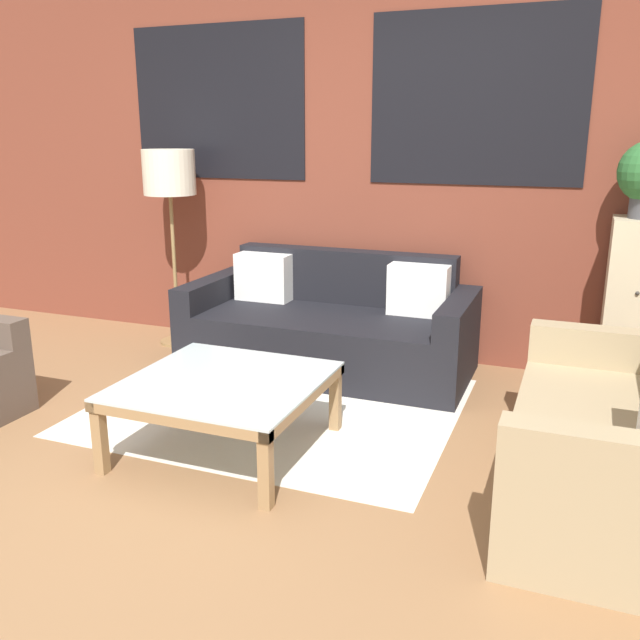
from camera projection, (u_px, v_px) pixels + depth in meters
name	position (u px, v px, depth m)	size (l,w,h in m)	color
ground_plane	(153.00, 500.00, 3.03)	(16.00, 16.00, 0.00)	#8E6642
wall_back_brick	(340.00, 158.00, 4.84)	(8.40, 0.09, 2.80)	brown
rug	(277.00, 406.00, 4.07)	(2.10, 1.74, 0.00)	silver
couch_dark	(330.00, 329.00, 4.67)	(1.93, 0.88, 0.78)	black
settee_vintage	(623.00, 442.00, 2.89)	(0.80, 1.48, 0.92)	tan
coffee_table	(225.00, 389.00, 3.42)	(0.95, 0.95, 0.39)	silver
floor_lamp	(169.00, 180.00, 4.97)	(0.38, 0.38, 1.47)	olive
drawer_cabinet	(633.00, 309.00, 4.13)	(0.33, 0.39, 1.10)	#C6B793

